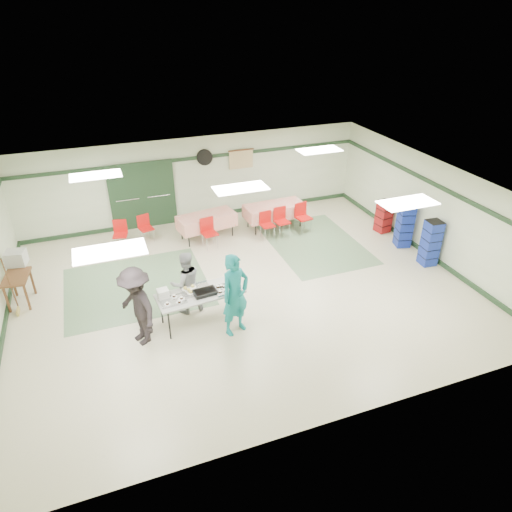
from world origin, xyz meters
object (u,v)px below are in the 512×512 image
object	(u,v)px
dining_table_a	(274,210)
dining_table_b	(207,221)
crate_stack_blue_a	(405,225)
crate_stack_blue_b	(431,243)
crate_stack_red	(384,216)
broom	(10,285)
chair_a	(281,218)
chair_c	(302,214)
serving_table	(200,294)
chair_loose_a	(145,225)
office_printer	(16,258)
chair_loose_b	(120,231)
volunteer_grey	(186,283)
chair_b	(266,222)
volunteer_dark	(137,307)
chair_d	(208,230)
printer_table	(17,280)
volunteer_teal	(235,295)

from	to	relation	value
dining_table_a	dining_table_b	size ratio (longest dim) A/B	1.05
crate_stack_blue_a	crate_stack_blue_b	bearing A→B (deg)	-90.00
crate_stack_red	broom	xyz separation A→B (m)	(-10.38, -0.68, 0.26)
dining_table_a	chair_a	size ratio (longest dim) A/B	2.16
chair_c	crate_stack_blue_b	xyz separation A→B (m)	(2.35, -3.07, 0.09)
dining_table_a	serving_table	bearing A→B (deg)	-133.44
chair_c	chair_loose_a	distance (m)	4.79
chair_loose_a	office_printer	world-z (taller)	office_printer
chair_a	chair_loose_b	size ratio (longest dim) A/B	1.05
chair_c	volunteer_grey	bearing A→B (deg)	-156.52
serving_table	office_printer	world-z (taller)	office_printer
chair_b	crate_stack_red	size ratio (longest dim) A/B	0.81
volunteer_dark	crate_stack_blue_a	world-z (taller)	volunteer_dark
chair_loose_b	chair_a	bearing A→B (deg)	2.86
dining_table_b	chair_b	size ratio (longest dim) A/B	2.22
crate_stack_blue_b	broom	distance (m)	10.48
crate_stack_blue_a	chair_d	bearing A→B (deg)	160.21
chair_a	office_printer	bearing A→B (deg)	179.87
chair_c	office_printer	bearing A→B (deg)	174.03
chair_b	office_printer	bearing A→B (deg)	179.74
dining_table_b	chair_a	bearing A→B (deg)	-24.11
volunteer_grey	chair_loose_a	xyz separation A→B (m)	(-0.38, 3.93, -0.27)
chair_loose_b	crate_stack_blue_a	bearing A→B (deg)	-6.58
volunteer_dark	chair_d	world-z (taller)	volunteer_dark
serving_table	chair_b	bearing A→B (deg)	43.80
volunteer_dark	chair_b	distance (m)	5.61
chair_d	volunteer_grey	bearing A→B (deg)	-122.35
volunteer_grey	chair_c	bearing A→B (deg)	-150.90
volunteer_grey	dining_table_a	distance (m)	4.99
chair_d	chair_loose_a	bearing A→B (deg)	139.93
broom	dining_table_b	bearing A→B (deg)	22.56
chair_c	dining_table_b	bearing A→B (deg)	158.56
serving_table	chair_b	xyz separation A→B (m)	(2.90, 3.38, -0.22)
chair_d	crate_stack_blue_b	size ratio (longest dim) A/B	0.69
chair_d	broom	size ratio (longest dim) A/B	0.60
dining_table_b	printer_table	xyz separation A→B (m)	(-5.05, -1.77, 0.06)
crate_stack_blue_b	printer_table	size ratio (longest dim) A/B	1.44
chair_loose_b	crate_stack_blue_b	world-z (taller)	crate_stack_blue_b
crate_stack_blue_a	chair_loose_b	bearing A→B (deg)	160.35
chair_c	crate_stack_red	bearing A→B (deg)	-31.78
chair_c	chair_loose_b	world-z (taller)	chair_c
chair_c	crate_stack_blue_b	distance (m)	3.87
volunteer_dark	chair_loose_a	size ratio (longest dim) A/B	2.22
dining_table_a	dining_table_b	bearing A→B (deg)	177.23
dining_table_b	crate_stack_blue_b	bearing A→B (deg)	-44.30
serving_table	volunteer_teal	size ratio (longest dim) A/B	1.04
volunteer_grey	chair_d	xyz separation A→B (m)	(1.29, 2.89, -0.22)
dining_table_a	chair_loose_a	distance (m)	4.00
dining_table_b	chair_a	distance (m)	2.26
crate_stack_blue_b	printer_table	world-z (taller)	crate_stack_blue_b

